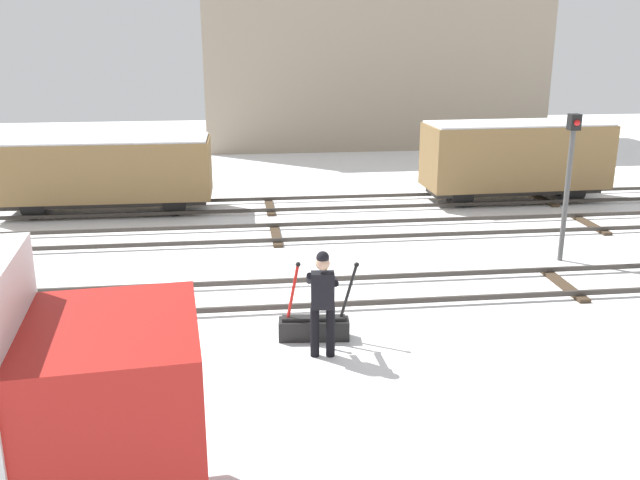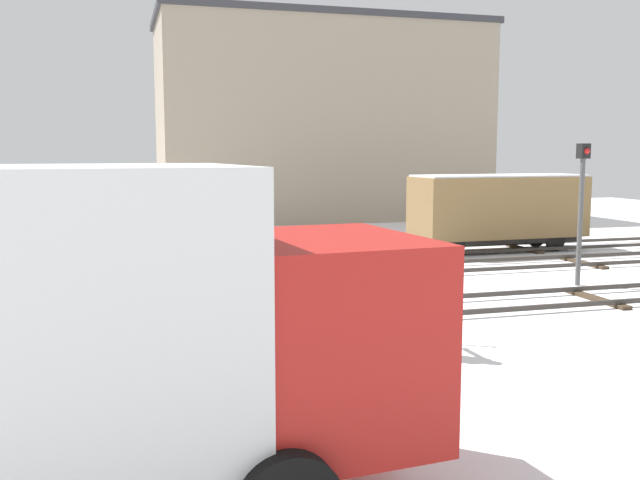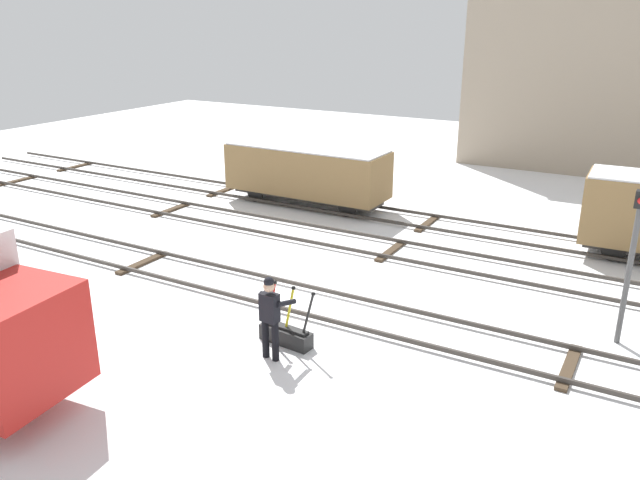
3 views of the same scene
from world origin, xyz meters
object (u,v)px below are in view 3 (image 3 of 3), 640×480
switch_lever_frame (286,333)px  signal_post (632,251)px  freight_car_back_track (307,171)px  rail_worker (271,312)px

switch_lever_frame → signal_post: (6.30, 3.64, 1.89)m
signal_post → freight_car_back_track: size_ratio=0.56×
rail_worker → signal_post: signal_post is taller
signal_post → freight_car_back_track: bearing=152.8°
switch_lever_frame → rail_worker: 1.05m
rail_worker → freight_car_back_track: freight_car_back_track is taller
signal_post → rail_worker: bearing=-145.4°
switch_lever_frame → signal_post: size_ratio=0.42×
switch_lever_frame → rail_worker: rail_worker is taller
switch_lever_frame → rail_worker: size_ratio=0.78×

